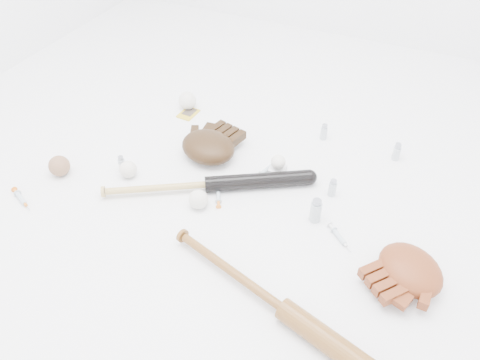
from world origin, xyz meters
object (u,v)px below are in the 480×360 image
at_px(bat_wood, 285,310).
at_px(bat_dark, 207,184).
at_px(pedestal, 278,171).
at_px(glove_dark, 208,147).

bearing_deg(bat_wood, bat_dark, 156.28).
xyz_separation_m(bat_dark, pedestal, (0.21, 0.20, -0.01)).
height_order(bat_dark, glove_dark, glove_dark).
relative_size(bat_wood, glove_dark, 3.33).
height_order(glove_dark, pedestal, glove_dark).
relative_size(bat_wood, pedestal, 14.81).
bearing_deg(bat_dark, bat_wood, -71.02).
bearing_deg(pedestal, glove_dark, -177.81).
height_order(bat_dark, pedestal, bat_dark).
bearing_deg(pedestal, bat_wood, -67.05).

